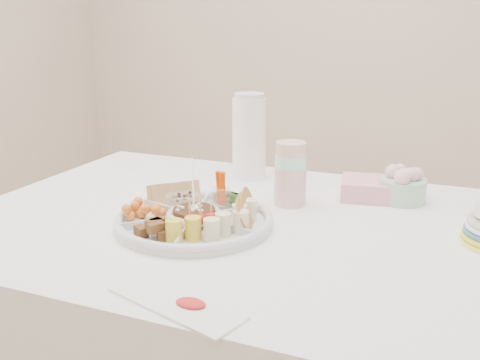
% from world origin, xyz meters
% --- Properties ---
extents(wall_back, '(4.00, 0.02, 2.70)m').
position_xyz_m(wall_back, '(0.00, 2.00, 1.35)').
color(wall_back, beige).
rests_on(wall_back, ground).
extents(dining_table, '(1.52, 1.02, 0.76)m').
position_xyz_m(dining_table, '(0.00, 0.00, 0.38)').
color(dining_table, white).
rests_on(dining_table, floor).
extents(party_tray, '(0.47, 0.47, 0.04)m').
position_xyz_m(party_tray, '(-0.13, -0.09, 0.78)').
color(party_tray, silver).
rests_on(party_tray, dining_table).
extents(bean_dip, '(0.13, 0.13, 0.04)m').
position_xyz_m(bean_dip, '(-0.13, -0.09, 0.79)').
color(bean_dip, '#582A1B').
rests_on(bean_dip, party_tray).
extents(tortillas, '(0.14, 0.14, 0.07)m').
position_xyz_m(tortillas, '(-0.00, -0.06, 0.80)').
color(tortillas, '#956344').
rests_on(tortillas, party_tray).
extents(carrot_cucumber, '(0.12, 0.12, 0.09)m').
position_xyz_m(carrot_cucumber, '(-0.09, 0.03, 0.82)').
color(carrot_cucumber, '#FF4700').
rests_on(carrot_cucumber, party_tray).
extents(pita_raisins, '(0.15, 0.15, 0.07)m').
position_xyz_m(pita_raisins, '(-0.22, 0.00, 0.80)').
color(pita_raisins, '#DAA152').
rests_on(pita_raisins, party_tray).
extents(cherries, '(0.14, 0.14, 0.04)m').
position_xyz_m(cherries, '(-0.25, -0.12, 0.79)').
color(cherries, orange).
rests_on(cherries, party_tray).
extents(granola_chunks, '(0.12, 0.12, 0.04)m').
position_xyz_m(granola_chunks, '(-0.16, -0.22, 0.79)').
color(granola_chunks, brown).
rests_on(granola_chunks, party_tray).
extents(banana_tomato, '(0.15, 0.15, 0.10)m').
position_xyz_m(banana_tomato, '(-0.04, -0.19, 0.82)').
color(banana_tomato, '#F6E08A').
rests_on(banana_tomato, party_tray).
extents(cup_stack, '(0.10, 0.10, 0.24)m').
position_xyz_m(cup_stack, '(0.04, 0.16, 0.88)').
color(cup_stack, silver).
rests_on(cup_stack, dining_table).
extents(thermos, '(0.12, 0.12, 0.28)m').
position_xyz_m(thermos, '(-0.16, 0.36, 0.90)').
color(thermos, white).
rests_on(thermos, dining_table).
extents(flower_bowl, '(0.15, 0.15, 0.10)m').
position_xyz_m(flower_bowl, '(0.32, 0.30, 0.81)').
color(flower_bowl, '#9EE5C1').
rests_on(flower_bowl, dining_table).
extents(napkin_stack, '(0.18, 0.17, 0.05)m').
position_xyz_m(napkin_stack, '(0.23, 0.30, 0.79)').
color(napkin_stack, pink).
rests_on(napkin_stack, dining_table).
extents(placemat, '(0.28, 0.16, 0.01)m').
position_xyz_m(placemat, '(0.01, -0.44, 0.76)').
color(placemat, silver).
rests_on(placemat, dining_table).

